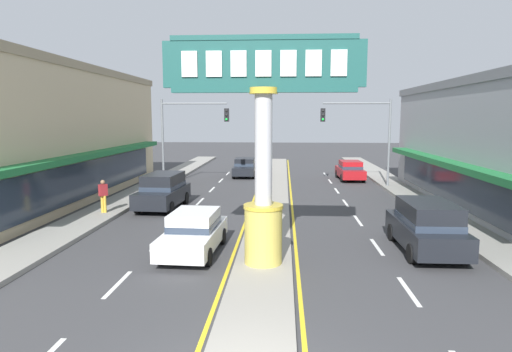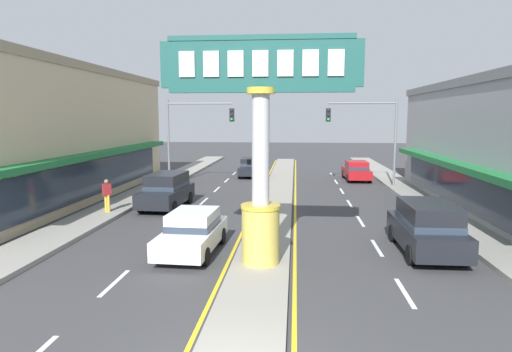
# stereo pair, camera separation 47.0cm
# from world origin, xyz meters

# --- Properties ---
(median_strip) EXTENTS (1.92, 52.00, 0.14)m
(median_strip) POSITION_xyz_m (0.00, 18.00, 0.07)
(median_strip) COLOR gray
(median_strip) RESTS_ON ground
(sidewalk_left) EXTENTS (2.24, 60.00, 0.18)m
(sidewalk_left) POSITION_xyz_m (-8.68, 16.00, 0.09)
(sidewalk_left) COLOR gray
(sidewalk_left) RESTS_ON ground
(sidewalk_right) EXTENTS (2.24, 60.00, 0.18)m
(sidewalk_right) POSITION_xyz_m (8.68, 16.00, 0.09)
(sidewalk_right) COLOR gray
(sidewalk_right) RESTS_ON ground
(lane_markings) EXTENTS (8.66, 52.00, 0.01)m
(lane_markings) POSITION_xyz_m (-0.00, 16.65, 0.00)
(lane_markings) COLOR silver
(lane_markings) RESTS_ON ground
(district_sign) EXTENTS (6.38, 1.31, 7.34)m
(district_sign) POSITION_xyz_m (0.00, 6.64, 3.87)
(district_sign) COLOR gold
(district_sign) RESTS_ON median_strip
(storefront_left) EXTENTS (8.05, 24.41, 7.95)m
(storefront_left) POSITION_xyz_m (-13.94, 17.45, 3.97)
(storefront_left) COLOR beige
(storefront_left) RESTS_ON ground
(traffic_light_left_side) EXTENTS (4.86, 0.46, 6.20)m
(traffic_light_left_side) POSITION_xyz_m (-6.20, 23.61, 4.25)
(traffic_light_left_side) COLOR slate
(traffic_light_left_side) RESTS_ON ground
(traffic_light_right_side) EXTENTS (4.86, 0.46, 6.20)m
(traffic_light_right_side) POSITION_xyz_m (6.20, 23.77, 4.25)
(traffic_light_right_side) COLOR slate
(traffic_light_right_side) RESTS_ON ground
(sedan_near_right_lane) EXTENTS (1.93, 4.35, 1.53)m
(sedan_near_right_lane) POSITION_xyz_m (5.91, 27.74, 0.79)
(sedan_near_right_lane) COLOR maroon
(sedan_near_right_lane) RESTS_ON ground
(suv_far_right_lane) EXTENTS (1.98, 4.61, 1.90)m
(suv_far_right_lane) POSITION_xyz_m (5.91, 8.64, 0.98)
(suv_far_right_lane) COLOR black
(suv_far_right_lane) RESTS_ON ground
(sedan_near_left_lane) EXTENTS (1.90, 4.33, 1.53)m
(sedan_near_left_lane) POSITION_xyz_m (-2.61, 29.36, 0.79)
(sedan_near_left_lane) COLOR black
(sedan_near_left_lane) RESTS_ON ground
(sedan_mid_left_lane) EXTENTS (1.99, 4.38, 1.53)m
(sedan_mid_left_lane) POSITION_xyz_m (-2.61, 8.03, 0.79)
(sedan_mid_left_lane) COLOR white
(sedan_mid_left_lane) RESTS_ON ground
(suv_far_left_oncoming) EXTENTS (2.16, 4.70, 1.90)m
(suv_far_left_oncoming) POSITION_xyz_m (-5.91, 15.95, 0.98)
(suv_far_left_oncoming) COLOR black
(suv_far_left_oncoming) RESTS_ON ground
(pedestrian_near_kerb) EXTENTS (0.43, 0.45, 1.66)m
(pedestrian_near_kerb) POSITION_xyz_m (-8.36, 13.81, 1.12)
(pedestrian_near_kerb) COLOR gold
(pedestrian_near_kerb) RESTS_ON sidewalk_left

